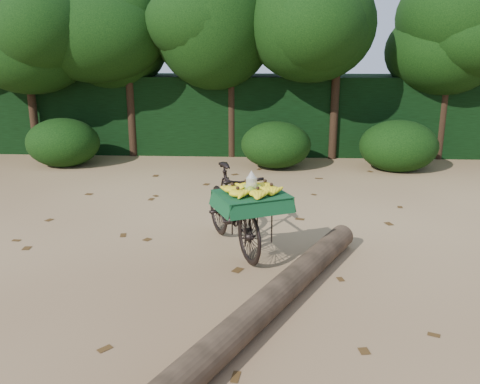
{
  "coord_description": "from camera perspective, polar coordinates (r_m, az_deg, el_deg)",
  "views": [
    {
      "loc": [
        1.33,
        -6.08,
        2.45
      ],
      "look_at": [
        1.01,
        -0.32,
        0.8
      ],
      "focal_mm": 38.0,
      "sensor_mm": 36.0,
      "label": 1
    }
  ],
  "objects": [
    {
      "name": "leaf_litter",
      "position": [
        7.28,
        -7.57,
        -3.79
      ],
      "size": [
        7.0,
        7.3,
        0.01
      ],
      "primitive_type": null,
      "color": "#452D12",
      "rests_on": "ground"
    },
    {
      "name": "vendor_bicycle",
      "position": [
        6.26,
        -0.73,
        -1.79
      ],
      "size": [
        1.31,
        1.88,
        1.06
      ],
      "rotation": [
        0.0,
        0.0,
        0.43
      ],
      "color": "black",
      "rests_on": "ground"
    },
    {
      "name": "tree_row",
      "position": [
        11.75,
        -6.72,
        13.68
      ],
      "size": [
        14.5,
        2.0,
        4.0
      ],
      "primitive_type": null,
      "color": "black",
      "rests_on": "ground"
    },
    {
      "name": "hedge_backdrop",
      "position": [
        12.55,
        -2.98,
        8.87
      ],
      "size": [
        26.0,
        1.8,
        1.8
      ],
      "primitive_type": "cube",
      "color": "black",
      "rests_on": "ground"
    },
    {
      "name": "fallen_log",
      "position": [
        4.94,
        3.63,
        -11.91
      ],
      "size": [
        2.06,
        3.62,
        0.28
      ],
      "primitive_type": "cylinder",
      "rotation": [
        1.57,
        0.0,
        -0.48
      ],
      "color": "brown",
      "rests_on": "ground"
    },
    {
      "name": "bush_clumps",
      "position": [
        10.6,
        -1.38,
        5.1
      ],
      "size": [
        8.8,
        1.7,
        0.9
      ],
      "primitive_type": null,
      "color": "black",
      "rests_on": "ground"
    },
    {
      "name": "ground",
      "position": [
        6.69,
        -8.58,
        -5.7
      ],
      "size": [
        80.0,
        80.0,
        0.0
      ],
      "primitive_type": "plane",
      "color": "tan",
      "rests_on": "ground"
    }
  ]
}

